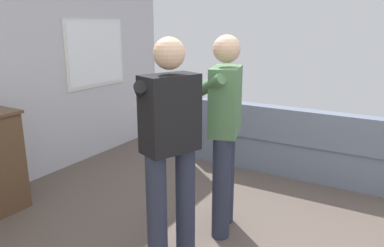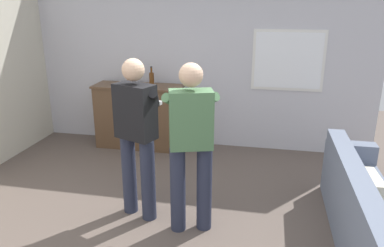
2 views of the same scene
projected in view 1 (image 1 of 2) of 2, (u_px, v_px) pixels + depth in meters
The scene contains 4 objects.
wall_back_with_window at pixel (3, 59), 3.88m from camera, with size 5.20×0.15×2.80m.
couch at pixel (288, 146), 4.55m from camera, with size 0.57×2.54×0.82m.
person_standing_left at pixel (170, 143), 2.67m from camera, with size 0.52×0.52×1.68m.
person_standing_right at pixel (224, 127), 3.09m from camera, with size 0.53×0.52×1.68m.
Camera 1 is at (-2.35, -1.03, 1.77)m, focal length 35.00 mm.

